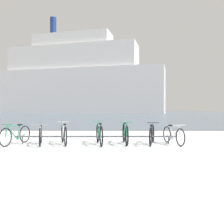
{
  "coord_description": "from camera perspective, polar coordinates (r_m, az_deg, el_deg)",
  "views": [
    {
      "loc": [
        -0.49,
        -4.73,
        1.31
      ],
      "look_at": [
        -0.57,
        7.79,
        1.12
      ],
      "focal_mm": 39.81,
      "sensor_mm": 36.0,
      "label": 1
    }
  ],
  "objects": [
    {
      "name": "bicycle_5",
      "position": [
        9.17,
        9.15,
        -5.15
      ],
      "size": [
        0.56,
        1.65,
        0.77
      ],
      "color": "black",
      "rests_on": "ground"
    },
    {
      "name": "bicycle_1",
      "position": [
        9.31,
        -16.09,
        -5.15
      ],
      "size": [
        0.55,
        1.57,
        0.75
      ],
      "color": "black",
      "rests_on": "ground"
    },
    {
      "name": "bicycle_3",
      "position": [
        9.0,
        -2.91,
        -5.07
      ],
      "size": [
        0.48,
        1.73,
        0.84
      ],
      "color": "black",
      "rests_on": "ground"
    },
    {
      "name": "bike_rack",
      "position": [
        9.1,
        -3.79,
        -5.69
      ],
      "size": [
        5.92,
        0.1,
        0.31
      ],
      "color": "#4C5156",
      "rests_on": "ground"
    },
    {
      "name": "bicycle_4",
      "position": [
        9.14,
        3.08,
        -5.02
      ],
      "size": [
        0.46,
        1.68,
        0.83
      ],
      "color": "black",
      "rests_on": "ground"
    },
    {
      "name": "ferry_ship",
      "position": [
        71.92,
        -8.35,
        7.21
      ],
      "size": [
        49.94,
        21.48,
        27.71
      ],
      "color": "white",
      "rests_on": "ground"
    },
    {
      "name": "bicycle_2",
      "position": [
        9.23,
        -10.98,
        -5.02
      ],
      "size": [
        0.62,
        1.65,
        0.81
      ],
      "color": "black",
      "rests_on": "ground"
    },
    {
      "name": "bicycle_0",
      "position": [
        9.62,
        -21.25,
        -4.91
      ],
      "size": [
        0.59,
        1.69,
        0.77
      ],
      "color": "black",
      "rests_on": "ground"
    },
    {
      "name": "bicycle_6",
      "position": [
        9.33,
        13.9,
        -5.15
      ],
      "size": [
        0.55,
        1.61,
        0.73
      ],
      "color": "black",
      "rests_on": "ground"
    },
    {
      "name": "ground",
      "position": [
        58.65,
        0.85,
        -0.47
      ],
      "size": [
        80.0,
        132.0,
        0.08
      ],
      "color": "silver"
    }
  ]
}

